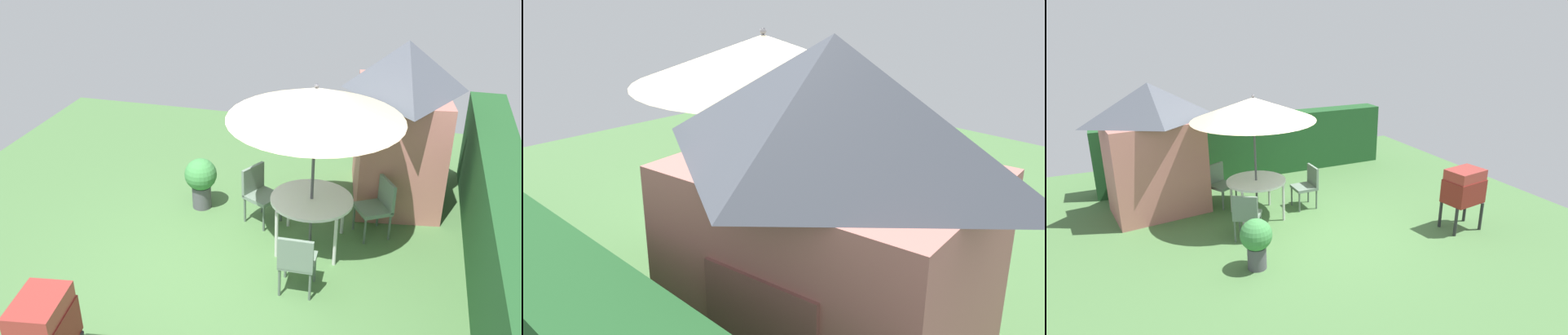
{
  "view_description": "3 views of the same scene",
  "coord_description": "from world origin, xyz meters",
  "views": [
    {
      "loc": [
        6.69,
        2.12,
        5.05
      ],
      "look_at": [
        -0.55,
        0.27,
        1.26
      ],
      "focal_mm": 41.19,
      "sensor_mm": 36.0,
      "label": 1
    },
    {
      "loc": [
        -4.48,
        4.48,
        3.05
      ],
      "look_at": [
        -0.25,
        0.3,
        0.91
      ],
      "focal_mm": 39.22,
      "sensor_mm": 36.0,
      "label": 2
    },
    {
      "loc": [
        -3.22,
        -6.95,
        3.82
      ],
      "look_at": [
        0.05,
        0.13,
        1.21
      ],
      "focal_mm": 30.22,
      "sensor_mm": 36.0,
      "label": 3
    }
  ],
  "objects": [
    {
      "name": "chair_toward_hedge",
      "position": [
        0.47,
        1.01,
        0.52
      ],
      "size": [
        0.47,
        0.47,
        0.9
      ],
      "color": "slate",
      "rests_on": "ground"
    },
    {
      "name": "garden_shed",
      "position": [
        -2.45,
        2.1,
        1.38
      ],
      "size": [
        2.09,
        1.64,
        2.69
      ],
      "color": "#B26B60",
      "rests_on": "ground"
    },
    {
      "name": "patio_table",
      "position": [
        -0.68,
        0.99,
        0.72
      ],
      "size": [
        1.19,
        1.19,
        0.78
      ],
      "color": "white",
      "rests_on": "ground"
    },
    {
      "name": "chair_near_shed",
      "position": [
        -1.22,
        1.92,
        0.52
      ],
      "size": [
        0.63,
        0.63,
        0.9
      ],
      "color": "slate",
      "rests_on": "ground"
    },
    {
      "name": "chair_far_side",
      "position": [
        -1.18,
        0.08,
        0.52
      ],
      "size": [
        0.63,
        0.63,
        0.9
      ],
      "color": "slate",
      "rests_on": "ground"
    },
    {
      "name": "bbq_grill",
      "position": [
        2.7,
        -1.19,
        0.85
      ],
      "size": [
        0.76,
        0.59,
        1.2
      ],
      "color": "maroon",
      "rests_on": "ground"
    },
    {
      "name": "hedge_backdrop",
      "position": [
        0.0,
        3.5,
        0.78
      ],
      "size": [
        7.34,
        0.59,
        1.56
      ],
      "color": "#1E4C23",
      "rests_on": "ground"
    },
    {
      "name": "potted_plant_by_shed",
      "position": [
        -1.33,
        -0.93,
        0.51
      ],
      "size": [
        0.52,
        0.52,
        0.86
      ],
      "color": "#4C4C51",
      "rests_on": "ground"
    },
    {
      "name": "patio_umbrella",
      "position": [
        -0.68,
        0.99,
        2.23
      ],
      "size": [
        2.42,
        2.42,
        2.51
      ],
      "color": "#4C4C51",
      "rests_on": "ground"
    },
    {
      "name": "ground_plane",
      "position": [
        0.0,
        0.0,
        0.0
      ],
      "size": [
        11.0,
        11.0,
        0.0
      ],
      "primitive_type": "plane",
      "color": "#47703D"
    }
  ]
}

